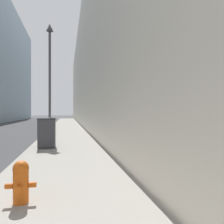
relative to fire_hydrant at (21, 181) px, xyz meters
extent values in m
cube|color=#9E998E|center=(0.65, 16.68, -0.43)|extent=(3.01, 60.00, 0.13)
cube|color=beige|center=(8.26, 24.68, 6.35)|extent=(12.00, 60.00, 13.70)
cylinder|color=#D15614|center=(0.00, 0.01, -0.10)|extent=(0.25, 0.25, 0.53)
sphere|color=#D15614|center=(0.00, 0.01, 0.20)|extent=(0.26, 0.26, 0.26)
cylinder|color=#D15614|center=(0.00, 0.01, 0.28)|extent=(0.07, 0.07, 0.06)
cylinder|color=#D15614|center=(0.00, -0.18, -0.08)|extent=(0.11, 0.12, 0.11)
cylinder|color=#D15614|center=(-0.18, 0.01, -0.08)|extent=(0.12, 0.09, 0.09)
cylinder|color=#D15614|center=(0.18, 0.01, -0.08)|extent=(0.12, 0.09, 0.09)
cube|color=#3D3D42|center=(-0.09, 5.74, 0.23)|extent=(0.69, 0.65, 1.13)
cube|color=#2D2D31|center=(-0.09, 5.74, 0.84)|extent=(0.71, 0.66, 0.08)
cylinder|color=black|center=(-0.39, 6.01, -0.29)|extent=(0.05, 0.16, 0.16)
cylinder|color=black|center=(0.20, 6.01, -0.29)|extent=(0.05, 0.16, 0.16)
cylinder|color=#4C4C51|center=(-0.23, 9.07, -0.24)|extent=(0.26, 0.26, 0.25)
cylinder|color=#4C4C51|center=(-0.23, 9.07, 2.69)|extent=(0.14, 0.14, 6.11)
cone|color=#4C4C51|center=(-0.23, 9.07, 5.95)|extent=(0.41, 0.41, 0.41)
camera|label=1|loc=(0.75, -3.83, 1.14)|focal=35.00mm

